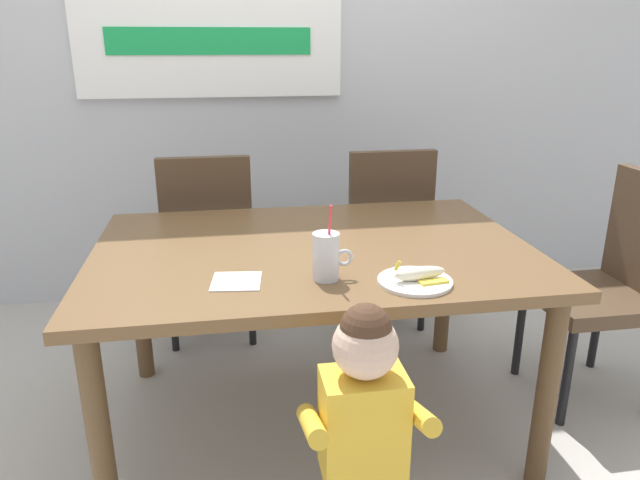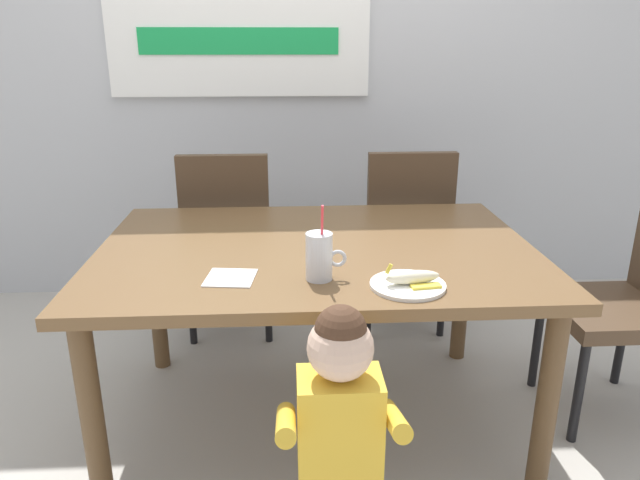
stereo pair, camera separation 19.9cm
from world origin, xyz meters
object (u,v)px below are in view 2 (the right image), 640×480
object	(u,v)px
dining_chair_left	(228,234)
paper_napkin	(230,278)
dining_chair_far	(636,289)
snack_plate	(408,285)
dining_table	(317,267)
dining_chair_right	(404,230)
milk_cup	(320,259)
peeled_banana	(413,278)
toddler_standing	(340,416)

from	to	relation	value
dining_chair_left	paper_napkin	size ratio (longest dim) A/B	6.40
dining_chair_far	snack_plate	xyz separation A→B (m)	(-0.99, -0.39, 0.21)
dining_table	paper_napkin	size ratio (longest dim) A/B	10.47
dining_table	dining_chair_right	size ratio (longest dim) A/B	1.64
dining_table	milk_cup	world-z (taller)	milk_cup
milk_cup	snack_plate	size ratio (longest dim) A/B	1.08
dining_chair_left	peeled_banana	world-z (taller)	dining_chair_left
milk_cup	peeled_banana	bearing A→B (deg)	-16.32
peeled_banana	paper_napkin	bearing A→B (deg)	169.61
milk_cup	peeled_banana	xyz separation A→B (m)	(0.28, -0.08, -0.04)
milk_cup	toddler_standing	bearing A→B (deg)	-85.85
snack_plate	dining_chair_far	bearing A→B (deg)	21.75
dining_chair_far	toddler_standing	distance (m)	1.41
milk_cup	snack_plate	distance (m)	0.28
peeled_banana	milk_cup	bearing A→B (deg)	163.68
dining_chair_right	paper_napkin	bearing A→B (deg)	54.21
dining_chair_far	milk_cup	bearing A→B (deg)	-75.84
toddler_standing	peeled_banana	world-z (taller)	toddler_standing
dining_chair_far	toddler_standing	world-z (taller)	dining_chair_far
dining_table	snack_plate	xyz separation A→B (m)	(0.26, -0.39, 0.09)
milk_cup	paper_napkin	bearing A→B (deg)	175.75
dining_chair_right	snack_plate	bearing A→B (deg)	78.84
toddler_standing	peeled_banana	distance (m)	0.48
dining_chair_right	milk_cup	xyz separation A→B (m)	(-0.49, -1.09, 0.27)
dining_chair_left	peeled_banana	xyz separation A→B (m)	(0.67, -1.17, 0.23)
dining_chair_far	paper_napkin	size ratio (longest dim) A/B	6.40
dining_chair_far	toddler_standing	xyz separation A→B (m)	(-1.22, -0.72, -0.02)
dining_table	dining_chair_far	size ratio (longest dim) A/B	1.64
peeled_banana	paper_napkin	size ratio (longest dim) A/B	1.16
dining_chair_left	paper_napkin	distance (m)	1.09
dining_chair_far	toddler_standing	size ratio (longest dim) A/B	1.15
milk_cup	snack_plate	xyz separation A→B (m)	(0.26, -0.08, -0.06)
dining_chair_left	toddler_standing	distance (m)	1.54
peeled_banana	dining_table	bearing A→B (deg)	124.73
dining_chair_left	toddler_standing	bearing A→B (deg)	105.82
dining_table	milk_cup	distance (m)	0.34
dining_table	peeled_banana	world-z (taller)	peeled_banana
dining_chair_left	dining_chair_right	distance (m)	0.89
dining_table	snack_plate	size ratio (longest dim) A/B	6.83
dining_chair_right	snack_plate	world-z (taller)	dining_chair_right
dining_chair_left	dining_chair_right	bearing A→B (deg)	-179.40
dining_chair_left	snack_plate	world-z (taller)	dining_chair_left
milk_cup	paper_napkin	size ratio (longest dim) A/B	1.66
milk_cup	paper_napkin	xyz separation A→B (m)	(-0.28, 0.02, -0.06)
paper_napkin	toddler_standing	bearing A→B (deg)	-53.89
dining_chair_right	dining_chair_far	xyz separation A→B (m)	(0.75, -0.78, 0.00)
dining_table	paper_napkin	bearing A→B (deg)	-134.66
snack_plate	milk_cup	bearing A→B (deg)	163.44
dining_chair_left	dining_chair_right	size ratio (longest dim) A/B	1.00
dining_chair_left	dining_chair_right	xyz separation A→B (m)	(0.89, 0.01, 0.00)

